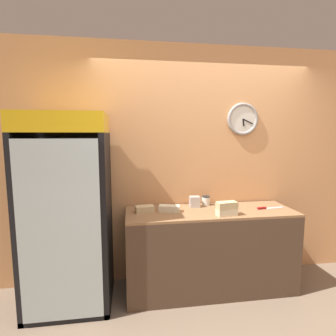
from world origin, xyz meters
name	(u,v)px	position (x,y,z in m)	size (l,w,h in m)	color
wall_back	(203,164)	(0.00, 1.19, 1.35)	(5.20, 0.10, 2.70)	tan
prep_counter	(210,250)	(0.00, 0.84, 0.44)	(1.81, 0.59, 0.89)	#4C3828
beverage_cooler	(69,202)	(-1.46, 0.85, 1.04)	(0.79, 0.67, 1.90)	black
sandwich_stack_bottom	(227,212)	(0.11, 0.65, 0.92)	(0.21, 0.12, 0.07)	beige
sandwich_stack_middle	(227,205)	(0.11, 0.65, 0.99)	(0.21, 0.13, 0.07)	tan
sandwich_flat_left	(145,209)	(-0.71, 0.89, 0.92)	(0.21, 0.13, 0.07)	tan
sandwich_flat_right	(169,208)	(-0.44, 0.87, 0.92)	(0.24, 0.15, 0.07)	beige
chefs_knife	(267,208)	(0.64, 0.82, 0.90)	(0.33, 0.08, 0.02)	silver
condiment_jar	(206,201)	(0.01, 1.07, 0.94)	(0.09, 0.09, 0.11)	silver
napkin_dispenser	(195,202)	(-0.14, 1.01, 0.95)	(0.11, 0.09, 0.12)	#B7B2AD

